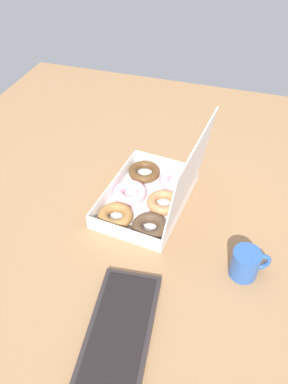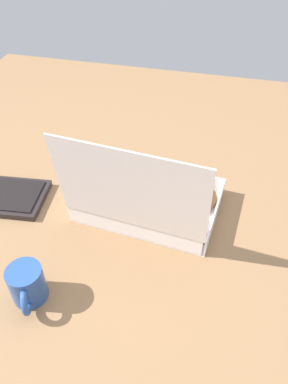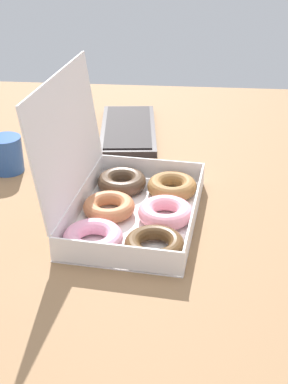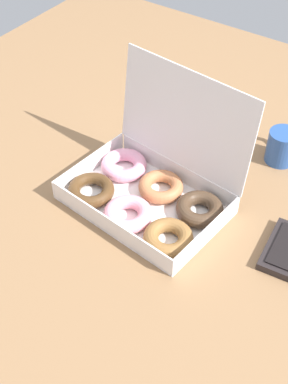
{
  "view_description": "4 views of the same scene",
  "coord_description": "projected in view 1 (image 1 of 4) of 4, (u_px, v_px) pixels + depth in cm",
  "views": [
    {
      "loc": [
        84.18,
        23.88,
        87.2
      ],
      "look_at": [
        -2.05,
        -2.87,
        3.78
      ],
      "focal_mm": 35.0,
      "sensor_mm": 36.0,
      "label": 1
    },
    {
      "loc": [
        -17.5,
        71.01,
        73.23
      ],
      "look_at": [
        -0.27,
        -0.89,
        6.0
      ],
      "focal_mm": 35.0,
      "sensor_mm": 36.0,
      "label": 2
    },
    {
      "loc": [
        -96.84,
        -12.01,
        58.47
      ],
      "look_at": [
        0.75,
        -3.18,
        5.01
      ],
      "focal_mm": 50.0,
      "sensor_mm": 36.0,
      "label": 3
    },
    {
      "loc": [
        48.7,
        -75.31,
        91.32
      ],
      "look_at": [
        -1.97,
        -1.63,
        4.22
      ],
      "focal_mm": 50.0,
      "sensor_mm": 36.0,
      "label": 4
    }
  ],
  "objects": [
    {
      "name": "keyboard",
      "position": [
        119.0,
        334.0,
        0.9
      ],
      "size": [
        36.33,
        18.91,
        2.2
      ],
      "color": "black",
      "rests_on": "ground_plane"
    },
    {
      "name": "donut_box",
      "position": [
        151.0,
        195.0,
        1.22
      ],
      "size": [
        39.25,
        32.26,
        29.84
      ],
      "color": "white",
      "rests_on": "ground_plane"
    },
    {
      "name": "coffee_mug",
      "position": [
        246.0,
        263.0,
        1.01
      ],
      "size": [
        7.73,
        10.85,
        8.86
      ],
      "color": "#2A5097",
      "rests_on": "ground_plane"
    },
    {
      "name": "ground_plane",
      "position": [
        150.0,
        208.0,
        1.24
      ],
      "size": [
        180.0,
        180.0,
        2.0
      ],
      "primitive_type": "cube",
      "color": "olive"
    }
  ]
}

